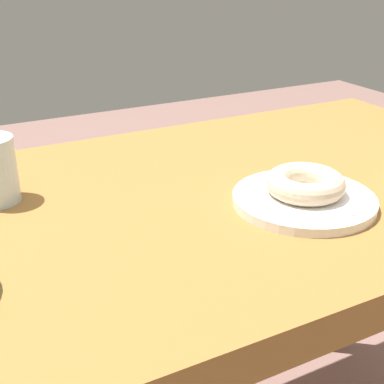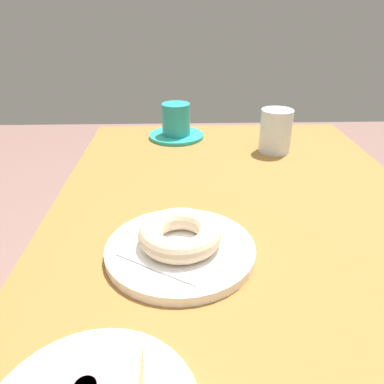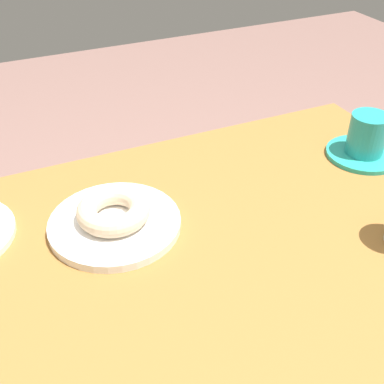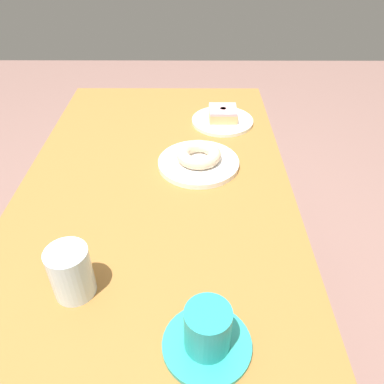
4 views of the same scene
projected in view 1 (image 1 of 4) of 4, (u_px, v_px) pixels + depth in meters
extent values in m
cube|color=olive|center=(235.00, 200.00, 0.91)|extent=(1.15, 0.69, 0.05)
cylinder|color=brown|center=(337.00, 248.00, 1.48)|extent=(0.05, 0.05, 0.67)
cylinder|color=white|center=(304.00, 200.00, 0.82)|extent=(0.22, 0.22, 0.01)
cube|color=white|center=(304.00, 195.00, 0.82)|extent=(0.18, 0.18, 0.00)
torus|color=beige|center=(305.00, 183.00, 0.81)|extent=(0.12, 0.12, 0.03)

